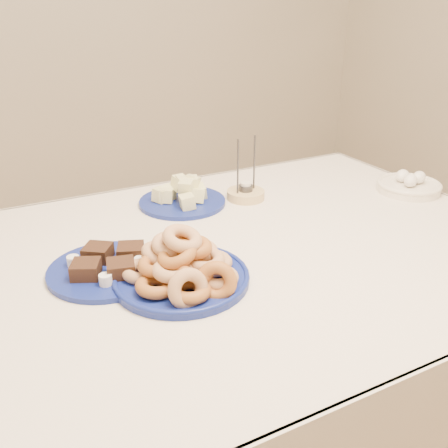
{
  "coord_description": "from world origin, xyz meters",
  "views": [
    {
      "loc": [
        -0.5,
        -0.99,
        1.33
      ],
      "look_at": [
        0.0,
        -0.05,
        0.85
      ],
      "focal_mm": 40.0,
      "sensor_mm": 36.0,
      "label": 1
    }
  ],
  "objects_px": {
    "donut_platter": "(182,268)",
    "melon_plate": "(182,197)",
    "dining_table": "(215,289)",
    "brownie_plate": "(108,267)",
    "egg_bowl": "(409,185)",
    "candle_holder": "(246,193)"
  },
  "relations": [
    {
      "from": "dining_table",
      "to": "candle_holder",
      "type": "height_order",
      "value": "candle_holder"
    },
    {
      "from": "donut_platter",
      "to": "melon_plate",
      "type": "bearing_deg",
      "value": 66.69
    },
    {
      "from": "melon_plate",
      "to": "candle_holder",
      "type": "bearing_deg",
      "value": -14.34
    },
    {
      "from": "dining_table",
      "to": "egg_bowl",
      "type": "xyz_separation_m",
      "value": [
        0.76,
        0.09,
        0.13
      ]
    },
    {
      "from": "candle_holder",
      "to": "egg_bowl",
      "type": "relative_size",
      "value": 0.73
    },
    {
      "from": "donut_platter",
      "to": "egg_bowl",
      "type": "xyz_separation_m",
      "value": [
        0.89,
        0.19,
        -0.01
      ]
    },
    {
      "from": "melon_plate",
      "to": "donut_platter",
      "type": "bearing_deg",
      "value": -113.31
    },
    {
      "from": "brownie_plate",
      "to": "candle_holder",
      "type": "bearing_deg",
      "value": 26.43
    },
    {
      "from": "dining_table",
      "to": "brownie_plate",
      "type": "distance_m",
      "value": 0.29
    },
    {
      "from": "brownie_plate",
      "to": "egg_bowl",
      "type": "bearing_deg",
      "value": 3.57
    },
    {
      "from": "donut_platter",
      "to": "candle_holder",
      "type": "bearing_deg",
      "value": 44.92
    },
    {
      "from": "donut_platter",
      "to": "candle_holder",
      "type": "height_order",
      "value": "candle_holder"
    },
    {
      "from": "egg_bowl",
      "to": "dining_table",
      "type": "bearing_deg",
      "value": -173.1
    },
    {
      "from": "donut_platter",
      "to": "egg_bowl",
      "type": "relative_size",
      "value": 1.25
    },
    {
      "from": "dining_table",
      "to": "donut_platter",
      "type": "relative_size",
      "value": 4.98
    },
    {
      "from": "donut_platter",
      "to": "brownie_plate",
      "type": "bearing_deg",
      "value": 137.65
    },
    {
      "from": "donut_platter",
      "to": "melon_plate",
      "type": "distance_m",
      "value": 0.47
    },
    {
      "from": "dining_table",
      "to": "egg_bowl",
      "type": "relative_size",
      "value": 6.24
    },
    {
      "from": "brownie_plate",
      "to": "egg_bowl",
      "type": "relative_size",
      "value": 1.27
    },
    {
      "from": "donut_platter",
      "to": "dining_table",
      "type": "bearing_deg",
      "value": 36.65
    },
    {
      "from": "donut_platter",
      "to": "brownie_plate",
      "type": "height_order",
      "value": "donut_platter"
    },
    {
      "from": "melon_plate",
      "to": "dining_table",
      "type": "bearing_deg",
      "value": -99.74
    }
  ]
}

